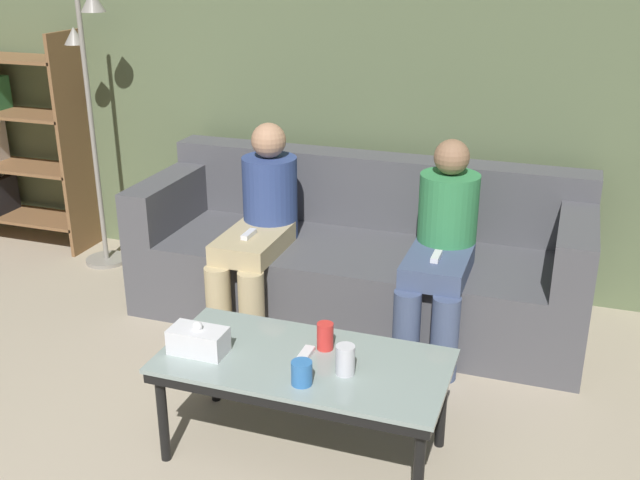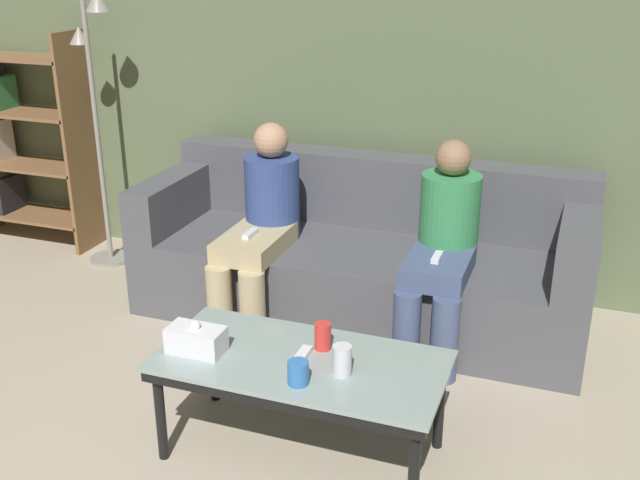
% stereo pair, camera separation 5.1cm
% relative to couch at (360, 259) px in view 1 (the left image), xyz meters
% --- Properties ---
extents(wall_back, '(12.00, 0.06, 2.60)m').
position_rel_couch_xyz_m(wall_back, '(0.00, 0.50, 1.00)').
color(wall_back, '#60704C').
rests_on(wall_back, ground_plane).
extents(couch, '(2.36, 0.86, 0.82)m').
position_rel_couch_xyz_m(couch, '(0.00, 0.00, 0.00)').
color(couch, '#515156').
rests_on(couch, ground_plane).
extents(coffee_table, '(1.10, 0.54, 0.43)m').
position_rel_couch_xyz_m(coffee_table, '(0.15, -1.28, 0.08)').
color(coffee_table, '#8C9E99').
rests_on(coffee_table, ground_plane).
extents(cup_near_left, '(0.08, 0.08, 0.09)m').
position_rel_couch_xyz_m(cup_near_left, '(0.20, -1.44, 0.17)').
color(cup_near_left, '#3372BF').
rests_on(cup_near_left, coffee_table).
extents(cup_near_right, '(0.07, 0.07, 0.11)m').
position_rel_couch_xyz_m(cup_near_right, '(0.20, -1.17, 0.18)').
color(cup_near_right, red).
rests_on(cup_near_right, coffee_table).
extents(cup_far_center, '(0.07, 0.07, 0.11)m').
position_rel_couch_xyz_m(cup_far_center, '(0.32, -1.32, 0.18)').
color(cup_far_center, silver).
rests_on(cup_far_center, coffee_table).
extents(tissue_box, '(0.22, 0.12, 0.13)m').
position_rel_couch_xyz_m(tissue_box, '(-0.26, -1.36, 0.17)').
color(tissue_box, white).
rests_on(tissue_box, coffee_table).
extents(game_remote, '(0.04, 0.15, 0.02)m').
position_rel_couch_xyz_m(game_remote, '(0.15, -1.28, 0.13)').
color(game_remote, white).
rests_on(game_remote, coffee_table).
extents(bookshelf, '(0.92, 0.32, 1.41)m').
position_rel_couch_xyz_m(bookshelf, '(-2.53, 0.27, 0.39)').
color(bookshelf, brown).
rests_on(bookshelf, ground_plane).
extents(standing_lamp, '(0.31, 0.26, 1.66)m').
position_rel_couch_xyz_m(standing_lamp, '(-1.70, 0.13, 0.71)').
color(standing_lamp, gray).
rests_on(standing_lamp, ground_plane).
extents(seated_person_left_end, '(0.31, 0.69, 1.04)m').
position_rel_couch_xyz_m(seated_person_left_end, '(-0.48, -0.25, 0.24)').
color(seated_person_left_end, tan).
rests_on(seated_person_left_end, ground_plane).
extents(seated_person_mid_left, '(0.31, 0.65, 1.03)m').
position_rel_couch_xyz_m(seated_person_mid_left, '(0.48, -0.24, 0.24)').
color(seated_person_mid_left, '#47567A').
rests_on(seated_person_mid_left, ground_plane).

